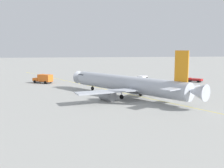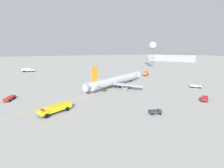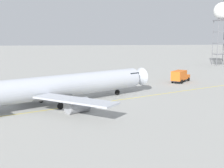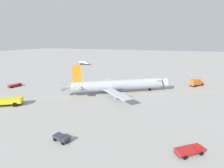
% 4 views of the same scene
% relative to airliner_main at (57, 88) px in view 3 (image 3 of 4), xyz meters
% --- Properties ---
extents(ground_plane, '(600.00, 600.00, 0.00)m').
position_rel_airliner_main_xyz_m(ground_plane, '(4.06, 2.81, -3.06)').
color(ground_plane, '#9E9E99').
extents(airliner_main, '(27.95, 37.37, 11.88)m').
position_rel_airliner_main_xyz_m(airliner_main, '(0.00, 0.00, 0.00)').
color(airliner_main, '#B2B7C1').
rests_on(airliner_main, ground_plane).
extents(catering_truck_truck, '(7.43, 6.70, 3.10)m').
position_rel_airliner_main_xyz_m(catering_truck_truck, '(-23.40, 30.31, -1.40)').
color(catering_truck_truck, '#232326').
rests_on(catering_truck_truck, ground_plane).
extents(radar_tower, '(6.73, 6.73, 24.63)m').
position_rel_airliner_main_xyz_m(radar_tower, '(-65.33, 60.56, 17.55)').
color(radar_tower, slate).
rests_on(radar_tower, ground_plane).
extents(taxiway_centreline, '(78.63, 150.62, 0.01)m').
position_rel_airliner_main_xyz_m(taxiway_centreline, '(2.79, 0.58, -3.06)').
color(taxiway_centreline, yellow).
rests_on(taxiway_centreline, ground_plane).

